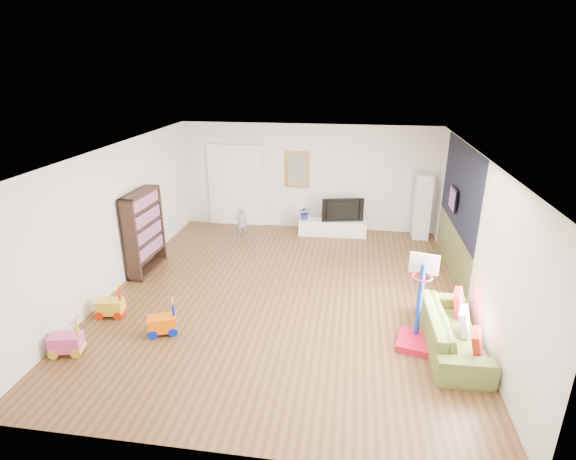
# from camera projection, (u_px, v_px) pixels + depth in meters

# --- Properties ---
(floor) EXTENTS (6.50, 7.50, 0.00)m
(floor) POSITION_uv_depth(u_px,v_px,m) (285.00, 294.00, 8.49)
(floor) COLOR brown
(floor) RESTS_ON ground
(ceiling) EXTENTS (6.50, 7.50, 0.00)m
(ceiling) POSITION_uv_depth(u_px,v_px,m) (284.00, 152.00, 7.55)
(ceiling) COLOR white
(ceiling) RESTS_ON ground
(wall_back) EXTENTS (6.50, 0.00, 2.70)m
(wall_back) POSITION_uv_depth(u_px,v_px,m) (307.00, 177.00, 11.49)
(wall_back) COLOR silver
(wall_back) RESTS_ON ground
(wall_front) EXTENTS (6.50, 0.00, 2.70)m
(wall_front) POSITION_uv_depth(u_px,v_px,m) (227.00, 353.00, 4.55)
(wall_front) COLOR silver
(wall_front) RESTS_ON ground
(wall_left) EXTENTS (0.00, 7.50, 2.70)m
(wall_left) POSITION_uv_depth(u_px,v_px,m) (115.00, 218.00, 8.47)
(wall_left) COLOR silver
(wall_left) RESTS_ON ground
(wall_right) EXTENTS (0.00, 7.50, 2.70)m
(wall_right) POSITION_uv_depth(u_px,v_px,m) (475.00, 237.00, 7.57)
(wall_right) COLOR silver
(wall_right) RESTS_ON ground
(navy_accent) EXTENTS (0.01, 3.20, 1.70)m
(navy_accent) POSITION_uv_depth(u_px,v_px,m) (461.00, 187.00, 8.69)
(navy_accent) COLOR black
(navy_accent) RESTS_ON wall_right
(olive_wainscot) EXTENTS (0.01, 3.20, 1.00)m
(olive_wainscot) POSITION_uv_depth(u_px,v_px,m) (452.00, 251.00, 9.17)
(olive_wainscot) COLOR brown
(olive_wainscot) RESTS_ON wall_right
(doorway) EXTENTS (1.45, 0.06, 2.10)m
(doorway) POSITION_uv_depth(u_px,v_px,m) (235.00, 186.00, 11.83)
(doorway) COLOR white
(doorway) RESTS_ON ground
(painting_back) EXTENTS (0.62, 0.06, 0.92)m
(painting_back) POSITION_uv_depth(u_px,v_px,m) (298.00, 170.00, 11.42)
(painting_back) COLOR gold
(painting_back) RESTS_ON wall_back
(artwork_right) EXTENTS (0.04, 0.56, 0.46)m
(artwork_right) POSITION_uv_depth(u_px,v_px,m) (453.00, 199.00, 8.99)
(artwork_right) COLOR #7F3F8C
(artwork_right) RESTS_ON wall_right
(media_console) EXTENTS (1.70, 0.48, 0.39)m
(media_console) POSITION_uv_depth(u_px,v_px,m) (332.00, 227.00, 11.35)
(media_console) COLOR white
(media_console) RESTS_ON ground
(tall_cabinet) EXTENTS (0.38, 0.38, 1.60)m
(tall_cabinet) POSITION_uv_depth(u_px,v_px,m) (422.00, 207.00, 10.95)
(tall_cabinet) COLOR silver
(tall_cabinet) RESTS_ON ground
(bookshelf) EXTENTS (0.35, 1.18, 1.71)m
(bookshelf) POSITION_uv_depth(u_px,v_px,m) (144.00, 232.00, 9.19)
(bookshelf) COLOR black
(bookshelf) RESTS_ON ground
(sofa) EXTENTS (0.83, 2.02, 0.59)m
(sofa) POSITION_uv_depth(u_px,v_px,m) (452.00, 331.00, 6.82)
(sofa) COLOR olive
(sofa) RESTS_ON ground
(basketball_hoop) EXTENTS (0.63, 0.71, 1.46)m
(basketball_hoop) POSITION_uv_depth(u_px,v_px,m) (418.00, 303.00, 6.72)
(basketball_hoop) COLOR red
(basketball_hoop) RESTS_ON ground
(ride_on_yellow) EXTENTS (0.47, 0.33, 0.58)m
(ride_on_yellow) POSITION_uv_depth(u_px,v_px,m) (110.00, 301.00, 7.66)
(ride_on_yellow) COLOR gold
(ride_on_yellow) RESTS_ON ground
(ride_on_orange) EXTENTS (0.51, 0.42, 0.59)m
(ride_on_orange) POSITION_uv_depth(u_px,v_px,m) (162.00, 318.00, 7.15)
(ride_on_orange) COLOR #EB6000
(ride_on_orange) RESTS_ON ground
(ride_on_pink) EXTENTS (0.51, 0.38, 0.61)m
(ride_on_pink) POSITION_uv_depth(u_px,v_px,m) (65.00, 336.00, 6.66)
(ride_on_pink) COLOR #DA4493
(ride_on_pink) RESTS_ON ground
(child) EXTENTS (0.36, 0.32, 0.82)m
(child) POSITION_uv_depth(u_px,v_px,m) (241.00, 222.00, 11.07)
(child) COLOR slate
(child) RESTS_ON ground
(tv) EXTENTS (1.05, 0.36, 0.60)m
(tv) POSITION_uv_depth(u_px,v_px,m) (342.00, 209.00, 11.18)
(tv) COLOR black
(tv) RESTS_ON media_console
(vase_plant) EXTENTS (0.36, 0.32, 0.35)m
(vase_plant) POSITION_uv_depth(u_px,v_px,m) (305.00, 213.00, 11.29)
(vase_plant) COLOR navy
(vase_plant) RESTS_ON media_console
(pillow_left) EXTENTS (0.19, 0.38, 0.37)m
(pillow_left) POSITION_uv_depth(u_px,v_px,m) (477.00, 344.00, 6.21)
(pillow_left) COLOR #AB2011
(pillow_left) RESTS_ON sofa
(pillow_center) EXTENTS (0.21, 0.40, 0.39)m
(pillow_center) POSITION_uv_depth(u_px,v_px,m) (465.00, 321.00, 6.75)
(pillow_center) COLOR white
(pillow_center) RESTS_ON sofa
(pillow_right) EXTENTS (0.22, 0.41, 0.40)m
(pillow_right) POSITION_uv_depth(u_px,v_px,m) (459.00, 302.00, 7.28)
(pillow_right) COLOR red
(pillow_right) RESTS_ON sofa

